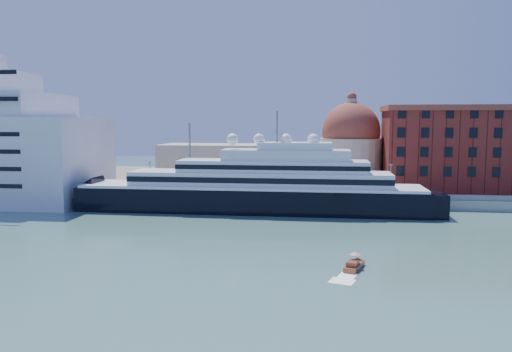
# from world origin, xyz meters

# --- Properties ---
(ground) EXTENTS (400.00, 400.00, 0.00)m
(ground) POSITION_xyz_m (0.00, 0.00, 0.00)
(ground) COLOR #3B6760
(ground) RESTS_ON ground
(quay) EXTENTS (180.00, 10.00, 2.50)m
(quay) POSITION_xyz_m (0.00, 34.00, 1.25)
(quay) COLOR gray
(quay) RESTS_ON ground
(land) EXTENTS (260.00, 72.00, 2.00)m
(land) POSITION_xyz_m (0.00, 75.00, 1.00)
(land) COLOR slate
(land) RESTS_ON ground
(quay_fence) EXTENTS (180.00, 0.10, 1.20)m
(quay_fence) POSITION_xyz_m (0.00, 29.50, 3.10)
(quay_fence) COLOR slate
(quay_fence) RESTS_ON quay
(superyacht) EXTENTS (91.18, 12.64, 27.25)m
(superyacht) POSITION_xyz_m (-5.47, 23.00, 4.70)
(superyacht) COLOR black
(superyacht) RESTS_ON ground
(service_barge) EXTENTS (13.20, 6.77, 2.84)m
(service_barge) POSITION_xyz_m (-43.06, 22.76, 0.81)
(service_barge) COLOR white
(service_barge) RESTS_ON ground
(water_taxi) EXTENTS (3.32, 5.52, 2.49)m
(water_taxi) POSITION_xyz_m (18.10, -21.02, 0.60)
(water_taxi) COLOR maroon
(water_taxi) RESTS_ON ground
(warehouse) EXTENTS (43.00, 19.00, 23.25)m
(warehouse) POSITION_xyz_m (52.00, 52.00, 13.79)
(warehouse) COLOR maroon
(warehouse) RESTS_ON land
(church) EXTENTS (66.00, 18.00, 25.50)m
(church) POSITION_xyz_m (6.39, 57.72, 10.91)
(church) COLOR beige
(church) RESTS_ON land
(lamp_posts) EXTENTS (120.80, 2.40, 18.00)m
(lamp_posts) POSITION_xyz_m (-12.67, 32.27, 9.84)
(lamp_posts) COLOR slate
(lamp_posts) RESTS_ON quay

